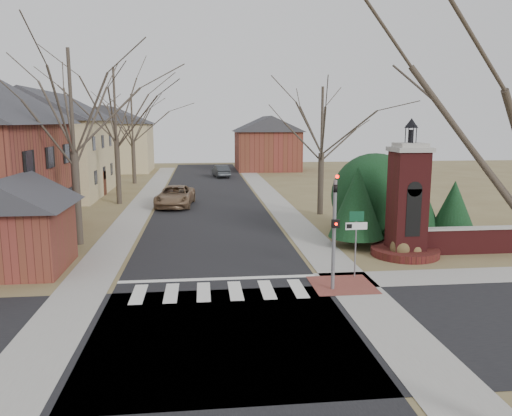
{
  "coord_description": "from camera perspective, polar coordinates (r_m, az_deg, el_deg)",
  "views": [
    {
      "loc": [
        -0.59,
        -17.2,
        6.34
      ],
      "look_at": [
        1.95,
        6.0,
        2.26
      ],
      "focal_mm": 35.0,
      "sensor_mm": 36.0,
      "label": 1
    }
  ],
  "objects": [
    {
      "name": "evergreen_mass",
      "position": [
        28.64,
        13.39,
        1.73
      ],
      "size": [
        4.8,
        4.8,
        4.8
      ],
      "primitive_type": "sphere",
      "color": "black",
      "rests_on": "ground"
    },
    {
      "name": "evergreen_far",
      "position": [
        28.04,
        21.67,
        0.09
      ],
      "size": [
        2.4,
        2.4,
        3.3
      ],
      "color": "#473D33",
      "rests_on": "ground"
    },
    {
      "name": "garage_left",
      "position": [
        23.45,
        -25.89,
        -1.17
      ],
      "size": [
        4.8,
        4.8,
        4.29
      ],
      "color": "maroon",
      "rests_on": "ground"
    },
    {
      "name": "pickup_truck",
      "position": [
        38.01,
        -9.23,
        1.35
      ],
      "size": [
        3.05,
        5.74,
        1.54
      ],
      "primitive_type": "imported",
      "rotation": [
        0.0,
        0.0,
        -0.09
      ],
      "color": "brown",
      "rests_on": "ground"
    },
    {
      "name": "house_distant_left",
      "position": [
        66.22,
        -16.32,
        7.7
      ],
      "size": [
        10.8,
        8.8,
        8.53
      ],
      "color": "#C4B982",
      "rests_on": "ground"
    },
    {
      "name": "evergreen_near",
      "position": [
        25.74,
        11.45,
        0.68
      ],
      "size": [
        2.8,
        2.8,
        4.1
      ],
      "color": "#473D33",
      "rests_on": "ground"
    },
    {
      "name": "sidewalk_left",
      "position": [
        39.98,
        -12.79,
        0.55
      ],
      "size": [
        2.0,
        60.0,
        0.02
      ],
      "primitive_type": "cube",
      "color": "gray",
      "rests_on": "ground"
    },
    {
      "name": "ground",
      "position": [
        18.34,
        -4.09,
        -10.34
      ],
      "size": [
        120.0,
        120.0,
        0.0
      ],
      "primitive_type": "plane",
      "color": "brown",
      "rests_on": "ground"
    },
    {
      "name": "dry_shrub_left",
      "position": [
        24.37,
        16.16,
        -4.41
      ],
      "size": [
        0.95,
        0.95,
        0.95
      ],
      "primitive_type": "sphere",
      "color": "brown",
      "rests_on": "ground"
    },
    {
      "name": "crosswalk_zone",
      "position": [
        19.09,
        -4.18,
        -9.48
      ],
      "size": [
        8.0,
        2.2,
        0.02
      ],
      "primitive_type": "cube",
      "color": "silver",
      "rests_on": "ground"
    },
    {
      "name": "main_street",
      "position": [
        39.71,
        -5.31,
        0.69
      ],
      "size": [
        8.0,
        70.0,
        0.01
      ],
      "primitive_type": "cube",
      "color": "black",
      "rests_on": "ground"
    },
    {
      "name": "bare_tree_3",
      "position": [
        34.17,
        7.57,
        10.41
      ],
      "size": [
        7.0,
        7.0,
        9.7
      ],
      "color": "#473D33",
      "rests_on": "ground"
    },
    {
      "name": "bare_tree_0",
      "position": [
        27.01,
        -20.45,
        12.18
      ],
      "size": [
        8.05,
        8.05,
        11.15
      ],
      "color": "#473D33",
      "rests_on": "ground"
    },
    {
      "name": "traffic_signal_pole",
      "position": [
        18.81,
        8.95,
        -1.72
      ],
      "size": [
        0.28,
        0.41,
        4.5
      ],
      "color": "slate",
      "rests_on": "ground"
    },
    {
      "name": "bare_tree_1",
      "position": [
        39.76,
        -15.87,
        11.98
      ],
      "size": [
        8.4,
        8.4,
        11.64
      ],
      "color": "#473D33",
      "rests_on": "ground"
    },
    {
      "name": "cross_street",
      "position": [
        15.56,
        -3.64,
        -14.13
      ],
      "size": [
        120.0,
        8.0,
        0.01
      ],
      "primitive_type": "cube",
      "color": "black",
      "rests_on": "ground"
    },
    {
      "name": "house_distant_right",
      "position": [
        65.81,
        1.27,
        7.56
      ],
      "size": [
        8.8,
        8.8,
        7.3
      ],
      "color": "maroon",
      "rests_on": "ground"
    },
    {
      "name": "dry_shrub_right",
      "position": [
        24.66,
        17.66,
        -4.5
      ],
      "size": [
        0.8,
        0.8,
        0.8
      ],
      "primitive_type": "sphere",
      "color": "brown",
      "rests_on": "ground"
    },
    {
      "name": "brick_garden_wall",
      "position": [
        26.9,
        25.57,
        -3.27
      ],
      "size": [
        7.5,
        0.5,
        1.3
      ],
      "color": "#541819",
      "rests_on": "ground"
    },
    {
      "name": "stop_bar",
      "position": [
        20.51,
        -4.34,
        -8.1
      ],
      "size": [
        8.0,
        0.35,
        0.02
      ],
      "primitive_type": "cube",
      "color": "silver",
      "rests_on": "ground"
    },
    {
      "name": "distant_car",
      "position": [
        57.43,
        -4.04,
        4.24
      ],
      "size": [
        2.07,
        4.36,
        1.38
      ],
      "primitive_type": "imported",
      "rotation": [
        0.0,
        0.0,
        3.29
      ],
      "color": "#32363A",
      "rests_on": "ground"
    },
    {
      "name": "house_stucco_left",
      "position": [
        46.08,
        -22.69,
        6.98
      ],
      "size": [
        9.8,
        12.8,
        9.28
      ],
      "color": "#C4B982",
      "rests_on": "ground"
    },
    {
      "name": "sidewalk_right_main",
      "position": [
        40.13,
        2.13,
        0.82
      ],
      "size": [
        2.0,
        60.0,
        0.02
      ],
      "primitive_type": "cube",
      "color": "gray",
      "rests_on": "ground"
    },
    {
      "name": "curb_apron",
      "position": [
        20.01,
        9.83,
        -8.68
      ],
      "size": [
        2.4,
        2.4,
        0.02
      ],
      "primitive_type": "cube",
      "color": "brown",
      "rests_on": "ground"
    },
    {
      "name": "evergreen_mid",
      "position": [
        27.97,
        17.19,
        1.78
      ],
      "size": [
        3.4,
        3.4,
        4.7
      ],
      "color": "#473D33",
      "rests_on": "ground"
    },
    {
      "name": "sign_post",
      "position": [
        20.63,
        11.36,
        -2.58
      ],
      "size": [
        0.9,
        0.07,
        2.75
      ],
      "color": "slate",
      "rests_on": "ground"
    },
    {
      "name": "bare_tree_2",
      "position": [
        52.66,
        -14.02,
        10.36
      ],
      "size": [
        7.35,
        7.35,
        10.19
      ],
      "color": "#473D33",
      "rests_on": "ground"
    },
    {
      "name": "brick_gate_monument",
      "position": [
        24.53,
        16.87,
        -0.32
      ],
      "size": [
        3.2,
        3.2,
        6.47
      ],
      "color": "#541819",
      "rests_on": "ground"
    }
  ]
}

